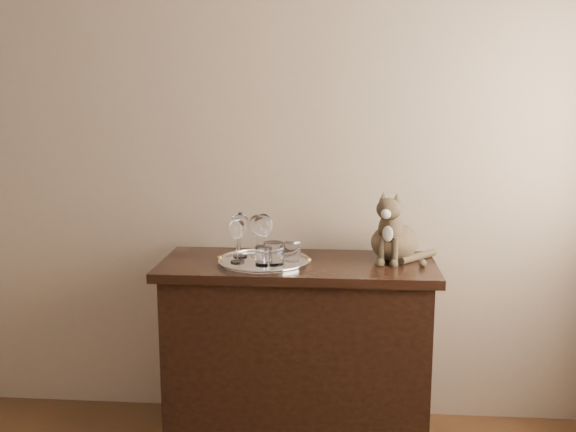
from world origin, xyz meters
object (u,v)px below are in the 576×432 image
at_px(wine_glass_a, 240,234).
at_px(tumbler_a, 274,253).
at_px(wine_glass_c, 237,240).
at_px(tumbler_b, 264,256).
at_px(sideboard, 297,354).
at_px(tray, 264,262).
at_px(tumbler_c, 292,252).
at_px(wine_glass_b, 257,235).
at_px(wine_glass_d, 263,238).
at_px(cat, 395,225).

height_order(wine_glass_a, tumbler_a, wine_glass_a).
distance_m(wine_glass_c, tumbler_b, 0.14).
bearing_deg(wine_glass_a, sideboard, -10.25).
distance_m(wine_glass_a, tumbler_b, 0.20).
bearing_deg(tumbler_a, tray, 133.60).
bearing_deg(tumbler_c, wine_glass_a, 165.62).
xyz_separation_m(wine_glass_a, tumbler_b, (0.13, -0.15, -0.06)).
bearing_deg(tumbler_b, wine_glass_b, 107.08).
height_order(tumbler_a, tumbler_c, tumbler_a).
height_order(wine_glass_d, tumbler_c, wine_glass_d).
bearing_deg(tumbler_a, wine_glass_d, 142.08).
distance_m(wine_glass_a, cat, 0.69).
height_order(tray, tumbler_c, tumbler_c).
bearing_deg(cat, tumbler_a, -144.59).
distance_m(tray, wine_glass_b, 0.14).
relative_size(tray, wine_glass_a, 1.97).
bearing_deg(wine_glass_d, wine_glass_a, 142.40).
distance_m(sideboard, tumbler_a, 0.50).
bearing_deg(wine_glass_b, tray, -65.35).
relative_size(wine_glass_a, tumbler_b, 2.44).
relative_size(tumbler_a, cat, 0.31).
bearing_deg(tumbler_c, tray, -172.56).
xyz_separation_m(tumbler_b, tumbler_c, (0.11, 0.09, 0.00)).
bearing_deg(tumbler_b, wine_glass_d, 98.41).
bearing_deg(wine_glass_a, wine_glass_c, -88.14).
bearing_deg(wine_glass_b, wine_glass_a, -171.18).
relative_size(wine_glass_d, tumbler_b, 2.56).
xyz_separation_m(wine_glass_c, tumbler_b, (0.12, -0.05, -0.05)).
height_order(tray, wine_glass_c, wine_glass_c).
bearing_deg(sideboard, wine_glass_b, 162.30).
bearing_deg(wine_glass_b, tumbler_a, -57.54).
bearing_deg(cat, wine_glass_c, -150.68).
height_order(tray, wine_glass_a, wine_glass_a).
bearing_deg(tray, tumbler_c, 7.44).
bearing_deg(wine_glass_d, tumbler_a, -37.92).
xyz_separation_m(sideboard, wine_glass_d, (-0.14, -0.04, 0.54)).
xyz_separation_m(wine_glass_a, cat, (0.68, 0.03, 0.05)).
bearing_deg(tumbler_b, tumbler_a, 27.67).
height_order(sideboard, tray, tray).
height_order(sideboard, wine_glass_c, wine_glass_c).
bearing_deg(wine_glass_b, cat, 1.95).
relative_size(wine_glass_d, tumbler_a, 2.20).
distance_m(wine_glass_c, wine_glass_d, 0.11).
height_order(tray, wine_glass_b, wine_glass_b).
xyz_separation_m(tumbler_b, cat, (0.56, 0.18, 0.11)).
height_order(wine_glass_b, wine_glass_c, wine_glass_c).
height_order(sideboard, tumbler_b, tumbler_b).
height_order(wine_glass_c, tumbler_c, wine_glass_c).
height_order(tray, cat, cat).
xyz_separation_m(wine_glass_a, wine_glass_b, (0.08, 0.01, -0.01)).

